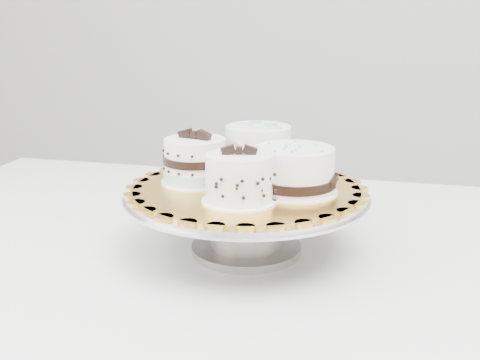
% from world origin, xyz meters
% --- Properties ---
extents(table, '(1.32, 0.88, 0.75)m').
position_xyz_m(table, '(-0.11, 0.21, 0.68)').
color(table, white).
rests_on(table, floor).
extents(cake_stand, '(0.37, 0.37, 0.10)m').
position_xyz_m(cake_stand, '(-0.06, 0.19, 0.82)').
color(cake_stand, gray).
rests_on(cake_stand, table).
extents(cake_board, '(0.41, 0.41, 0.01)m').
position_xyz_m(cake_board, '(-0.06, 0.19, 0.85)').
color(cake_board, gold).
rests_on(cake_board, cake_stand).
extents(cake_swirl, '(0.11, 0.11, 0.08)m').
position_xyz_m(cake_swirl, '(-0.06, 0.11, 0.89)').
color(cake_swirl, white).
rests_on(cake_swirl, cake_board).
extents(cake_banded, '(0.12, 0.12, 0.09)m').
position_xyz_m(cake_banded, '(-0.15, 0.19, 0.89)').
color(cake_banded, white).
rests_on(cake_banded, cake_board).
extents(cake_dots, '(0.13, 0.13, 0.08)m').
position_xyz_m(cake_dots, '(-0.07, 0.27, 0.90)').
color(cake_dots, white).
rests_on(cake_dots, cake_board).
extents(cake_ribbon, '(0.14, 0.13, 0.07)m').
position_xyz_m(cake_ribbon, '(0.01, 0.18, 0.89)').
color(cake_ribbon, white).
rests_on(cake_ribbon, cake_board).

